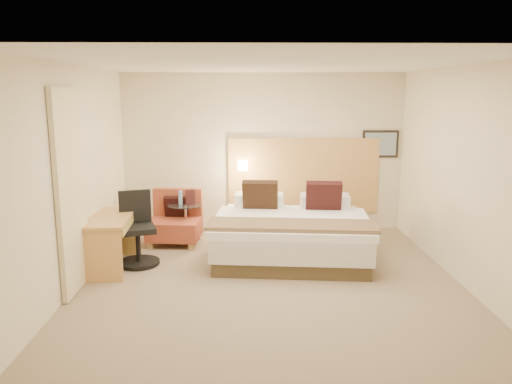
{
  "coord_description": "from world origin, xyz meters",
  "views": [
    {
      "loc": [
        -0.3,
        -6.05,
        2.36
      ],
      "look_at": [
        -0.17,
        0.45,
        1.07
      ],
      "focal_mm": 35.0,
      "sensor_mm": 36.0,
      "label": 1
    }
  ],
  "objects_px": {
    "bed": "(291,232)",
    "desk_chair": "(137,235)",
    "side_table": "(186,221)",
    "lounge_chair": "(175,222)",
    "desk": "(112,227)"
  },
  "relations": [
    {
      "from": "bed",
      "to": "desk_chair",
      "type": "bearing_deg",
      "value": -170.71
    },
    {
      "from": "bed",
      "to": "side_table",
      "type": "distance_m",
      "value": 1.76
    },
    {
      "from": "side_table",
      "to": "desk_chair",
      "type": "relative_size",
      "value": 0.63
    },
    {
      "from": "lounge_chair",
      "to": "desk_chair",
      "type": "relative_size",
      "value": 0.84
    },
    {
      "from": "side_table",
      "to": "desk",
      "type": "xyz_separation_m",
      "value": [
        -0.85,
        -1.18,
        0.22
      ]
    },
    {
      "from": "side_table",
      "to": "desk_chair",
      "type": "distance_m",
      "value": 1.16
    },
    {
      "from": "bed",
      "to": "desk",
      "type": "bearing_deg",
      "value": -168.18
    },
    {
      "from": "side_table",
      "to": "bed",
      "type": "bearing_deg",
      "value": -22.06
    },
    {
      "from": "bed",
      "to": "desk_chair",
      "type": "xyz_separation_m",
      "value": [
        -2.19,
        -0.36,
        0.07
      ]
    },
    {
      "from": "side_table",
      "to": "desk",
      "type": "bearing_deg",
      "value": -125.75
    },
    {
      "from": "lounge_chair",
      "to": "side_table",
      "type": "relative_size",
      "value": 1.33
    },
    {
      "from": "desk_chair",
      "to": "bed",
      "type": "bearing_deg",
      "value": 9.29
    },
    {
      "from": "desk",
      "to": "side_table",
      "type": "bearing_deg",
      "value": 54.25
    },
    {
      "from": "bed",
      "to": "lounge_chair",
      "type": "xyz_separation_m",
      "value": [
        -1.8,
        0.64,
        -0.01
      ]
    },
    {
      "from": "side_table",
      "to": "desk_chair",
      "type": "height_order",
      "value": "desk_chair"
    }
  ]
}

